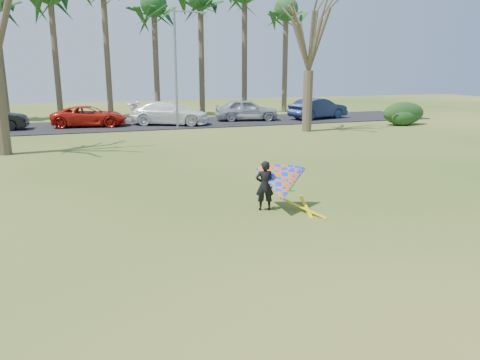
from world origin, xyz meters
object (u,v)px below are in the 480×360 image
object	(u,v)px
car_5	(318,108)
car_3	(170,113)
streetlight	(178,63)
kite_flyer	(280,184)
car_4	(246,110)
bare_tree_right	(310,29)
car_2	(90,116)

from	to	relation	value
car_5	car_3	bearing A→B (deg)	75.88
streetlight	kite_flyer	size ratio (longest dim) A/B	3.35
car_3	kite_flyer	xyz separation A→B (m)	(-0.50, -21.92, -0.06)
car_3	car_4	distance (m)	6.31
bare_tree_right	car_5	xyz separation A→B (m)	(4.09, 6.24, -5.67)
streetlight	car_3	size ratio (longest dim) A/B	1.38
car_5	kite_flyer	world-z (taller)	kite_flyer
bare_tree_right	car_4	bearing A→B (deg)	105.56
car_5	kite_flyer	distance (m)	25.50
kite_flyer	bare_tree_right	bearing A→B (deg)	61.30
car_2	car_5	xyz separation A→B (m)	(17.89, -0.60, 0.11)
bare_tree_right	car_4	distance (m)	9.11
car_2	car_3	distance (m)	5.67
car_2	car_4	xyz separation A→B (m)	(11.88, 0.05, 0.12)
bare_tree_right	car_4	xyz separation A→B (m)	(-1.91, 6.88, -5.66)
bare_tree_right	car_2	bearing A→B (deg)	153.66
streetlight	kite_flyer	bearing A→B (deg)	-92.39
car_2	kite_flyer	bearing A→B (deg)	-159.42
car_4	bare_tree_right	bearing A→B (deg)	-155.47
car_4	car_5	size ratio (longest dim) A/B	0.98
bare_tree_right	car_3	bearing A→B (deg)	143.32
streetlight	car_3	world-z (taller)	streetlight
car_2	bare_tree_right	bearing A→B (deg)	-108.51
streetlight	car_5	bearing A→B (deg)	10.61
car_2	kite_flyer	distance (m)	23.24
streetlight	bare_tree_right	bearing A→B (deg)	-27.03
kite_flyer	car_3	bearing A→B (deg)	88.70
car_4	car_2	bearing A→B (deg)	99.19
car_3	car_4	bearing A→B (deg)	-59.28
car_4	kite_flyer	world-z (taller)	kite_flyer
car_2	kite_flyer	world-z (taller)	kite_flyer
car_2	car_5	world-z (taller)	car_5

